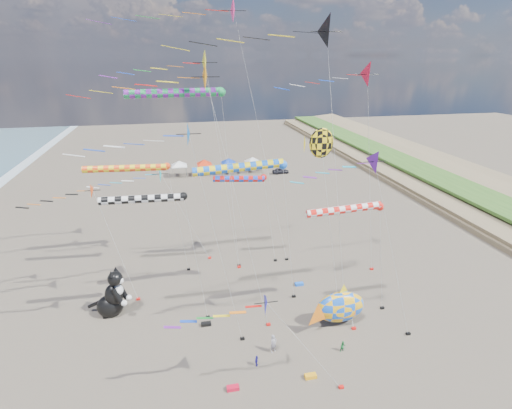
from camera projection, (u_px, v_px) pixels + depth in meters
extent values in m
cone|color=#FF9206|center=(217.00, 76.00, 27.89)|extent=(2.08, 2.22, 2.29)
cylinder|color=#B2B2B2|center=(246.00, 217.00, 32.06)|extent=(3.97, 0.02, 21.62)
cube|color=black|center=(268.00, 324.00, 36.19)|extent=(0.36, 0.24, 0.20)
cone|color=red|center=(379.00, 73.00, 37.85)|extent=(2.49, 2.66, 2.74)
cylinder|color=#B2B2B2|center=(375.00, 181.00, 41.74)|extent=(1.59, 0.02, 21.39)
cube|color=black|center=(372.00, 269.00, 45.61)|extent=(0.36, 0.24, 0.20)
cone|color=#070CBB|center=(293.00, 308.00, 25.98)|extent=(1.68, 1.80, 1.85)
cylinder|color=#B2B2B2|center=(318.00, 351.00, 27.69)|extent=(3.99, 0.02, 7.56)
cube|color=black|center=(341.00, 387.00, 29.35)|extent=(0.36, 0.24, 0.20)
cone|color=#0A57B4|center=(214.00, 131.00, 27.74)|extent=(1.74, 1.86, 1.92)
cylinder|color=#B2B2B2|center=(230.00, 247.00, 31.08)|extent=(1.79, 0.02, 18.04)
cube|color=black|center=(242.00, 339.00, 34.37)|extent=(0.36, 0.24, 0.20)
cone|color=#581493|center=(390.00, 162.00, 28.76)|extent=(1.82, 1.94, 2.00)
cylinder|color=#B2B2B2|center=(400.00, 257.00, 31.89)|extent=(3.76, 0.02, 15.79)
cube|color=black|center=(408.00, 334.00, 34.98)|extent=(0.36, 0.24, 0.20)
cone|color=yellow|center=(218.00, 62.00, 37.89)|extent=(2.39, 2.56, 2.64)
cylinder|color=#B2B2B2|center=(230.00, 175.00, 41.99)|extent=(1.70, 0.02, 22.42)
cube|color=black|center=(239.00, 267.00, 46.04)|extent=(0.36, 0.24, 0.20)
cone|color=black|center=(347.00, 31.00, 29.29)|extent=(2.56, 2.74, 2.82)
cylinder|color=#B2B2B2|center=(346.00, 189.00, 33.80)|extent=(1.93, 0.02, 24.67)
cube|color=black|center=(345.00, 310.00, 38.27)|extent=(0.36, 0.24, 0.20)
cone|color=#F8247A|center=(254.00, 10.00, 37.60)|extent=(2.51, 2.69, 2.77)
cylinder|color=#B2B2B2|center=(272.00, 150.00, 42.71)|extent=(3.95, 0.02, 27.00)
cube|color=black|center=(287.00, 259.00, 47.78)|extent=(0.36, 0.24, 0.20)
cone|color=#E64C18|center=(91.00, 194.00, 35.44)|extent=(1.46, 1.56, 1.61)
cylinder|color=#B2B2B2|center=(116.00, 250.00, 37.72)|extent=(2.92, 0.02, 11.44)
cube|color=black|center=(138.00, 299.00, 39.97)|extent=(0.36, 0.24, 0.20)
cone|color=#17DDE3|center=(178.00, 175.00, 43.84)|extent=(1.98, 2.11, 2.18)
cylinder|color=#B2B2B2|center=(195.00, 219.00, 45.99)|extent=(3.03, 0.02, 10.66)
cube|color=black|center=(210.00, 258.00, 48.11)|extent=(0.36, 0.24, 0.20)
cylinder|color=red|center=(239.00, 179.00, 43.05)|extent=(5.53, 0.68, 0.68)
sphere|color=red|center=(264.00, 177.00, 43.58)|extent=(0.71, 0.71, 0.71)
cylinder|color=#B2B2B2|center=(270.00, 221.00, 45.56)|extent=(1.52, 0.02, 10.50)
cube|color=black|center=(275.00, 260.00, 47.51)|extent=(0.36, 0.24, 0.20)
cylinder|color=#1A9048|center=(173.00, 93.00, 38.39)|extent=(9.22, 0.86, 0.86)
sphere|color=#1A9048|center=(221.00, 92.00, 39.28)|extent=(0.90, 0.90, 0.90)
cylinder|color=#B2B2B2|center=(231.00, 186.00, 42.86)|extent=(1.52, 0.02, 19.60)
cube|color=black|center=(239.00, 265.00, 46.40)|extent=(0.36, 0.24, 0.20)
cylinder|color=red|center=(344.00, 209.00, 33.91)|extent=(6.63, 0.69, 0.69)
sphere|color=red|center=(380.00, 207.00, 34.55)|extent=(0.72, 0.72, 0.72)
cylinder|color=#B2B2B2|center=(381.00, 260.00, 36.57)|extent=(1.52, 0.02, 10.71)
cube|color=black|center=(382.00, 308.00, 38.56)|extent=(0.36, 0.24, 0.20)
cylinder|color=#FF4315|center=(125.00, 168.00, 40.17)|extent=(8.26, 0.70, 0.70)
sphere|color=#FF4315|center=(167.00, 166.00, 40.96)|extent=(0.74, 0.74, 0.74)
cylinder|color=#B2B2B2|center=(178.00, 221.00, 43.27)|extent=(1.52, 0.02, 12.33)
cube|color=black|center=(189.00, 269.00, 45.54)|extent=(0.36, 0.24, 0.20)
cylinder|color=black|center=(142.00, 199.00, 32.04)|extent=(6.61, 0.65, 0.65)
sphere|color=black|center=(183.00, 196.00, 32.68)|extent=(0.69, 0.69, 0.69)
cylinder|color=#B2B2B2|center=(196.00, 261.00, 34.96)|extent=(1.52, 0.02, 12.18)
cube|color=black|center=(208.00, 317.00, 37.20)|extent=(0.36, 0.24, 0.20)
cylinder|color=blue|center=(238.00, 167.00, 34.53)|extent=(7.96, 0.78, 0.78)
sphere|color=blue|center=(283.00, 165.00, 35.30)|extent=(0.82, 0.82, 0.82)
cylinder|color=#B2B2B2|center=(289.00, 235.00, 37.88)|extent=(1.52, 0.02, 13.91)
cube|color=black|center=(294.00, 296.00, 40.42)|extent=(0.36, 0.24, 0.20)
ellipsoid|color=yellow|center=(321.00, 143.00, 34.38)|extent=(2.20, 0.40, 2.64)
cone|color=yellow|center=(305.00, 144.00, 34.09)|extent=(0.12, 1.80, 1.80)
cylinder|color=#B2B2B2|center=(331.00, 231.00, 36.44)|extent=(2.03, 2.03, 15.91)
cube|color=black|center=(339.00, 308.00, 38.47)|extent=(0.36, 0.24, 0.20)
ellipsoid|color=blue|center=(340.00, 307.00, 35.78)|extent=(4.83, 3.14, 3.00)
cone|color=orange|center=(313.00, 310.00, 35.28)|extent=(2.12, 0.82, 2.20)
cone|color=yellow|center=(344.00, 292.00, 35.30)|extent=(1.55, 0.61, 1.60)
cylinder|color=#B2B2B2|center=(353.00, 320.00, 35.95)|extent=(0.24, 1.04, 1.35)
cube|color=red|center=(354.00, 328.00, 35.67)|extent=(0.36, 0.24, 0.20)
imported|color=gray|center=(273.00, 344.00, 32.71)|extent=(0.71, 0.61, 1.64)
imported|color=#1A7635|center=(343.00, 346.00, 32.87)|extent=(0.55, 0.46, 0.99)
imported|color=#231D99|center=(257.00, 361.00, 31.36)|extent=(0.51, 0.59, 0.95)
cube|color=blue|center=(299.00, 284.00, 42.49)|extent=(0.90, 0.44, 0.30)
cube|color=red|center=(233.00, 388.00, 29.20)|extent=(0.90, 0.44, 0.30)
cube|color=black|center=(206.00, 324.00, 36.16)|extent=(0.90, 0.44, 0.30)
cube|color=orange|center=(311.00, 376.00, 30.28)|extent=(0.90, 0.44, 0.30)
cube|color=white|center=(179.00, 166.00, 79.86)|extent=(3.00, 3.00, 0.15)
pyramid|color=white|center=(179.00, 161.00, 79.50)|extent=(4.20, 4.20, 1.00)
cylinder|color=#999999|center=(173.00, 174.00, 78.82)|extent=(0.08, 0.08, 2.20)
cylinder|color=#999999|center=(187.00, 173.00, 79.33)|extent=(0.08, 0.08, 2.20)
cylinder|color=#999999|center=(173.00, 170.00, 81.21)|extent=(0.08, 0.08, 2.20)
cylinder|color=#999999|center=(186.00, 169.00, 81.71)|extent=(0.08, 0.08, 2.20)
cube|color=red|center=(204.00, 165.00, 80.83)|extent=(3.00, 3.00, 0.15)
pyramid|color=red|center=(204.00, 160.00, 80.46)|extent=(4.20, 4.20, 1.00)
cylinder|color=#999999|center=(199.00, 172.00, 79.79)|extent=(0.08, 0.08, 2.20)
cylinder|color=#999999|center=(212.00, 171.00, 80.29)|extent=(0.08, 0.08, 2.20)
cylinder|color=#999999|center=(198.00, 169.00, 82.17)|extent=(0.08, 0.08, 2.20)
cylinder|color=#999999|center=(210.00, 168.00, 82.67)|extent=(0.08, 0.08, 2.20)
cube|color=#1239B9|center=(229.00, 163.00, 81.79)|extent=(3.00, 3.00, 0.15)
pyramid|color=#1239B9|center=(229.00, 158.00, 81.42)|extent=(4.20, 4.20, 1.00)
cylinder|color=#999999|center=(223.00, 171.00, 80.75)|extent=(0.08, 0.08, 2.20)
cylinder|color=#999999|center=(236.00, 170.00, 81.25)|extent=(0.08, 0.08, 2.20)
cylinder|color=#999999|center=(222.00, 167.00, 83.13)|extent=(0.08, 0.08, 2.20)
cylinder|color=#999999|center=(234.00, 167.00, 83.63)|extent=(0.08, 0.08, 2.20)
cube|color=silver|center=(253.00, 162.00, 82.75)|extent=(3.00, 3.00, 0.15)
pyramid|color=silver|center=(253.00, 157.00, 82.38)|extent=(4.20, 4.20, 1.00)
cylinder|color=#999999|center=(248.00, 169.00, 81.71)|extent=(0.08, 0.08, 2.20)
cylinder|color=#999999|center=(260.00, 169.00, 82.21)|extent=(0.08, 0.08, 2.20)
cylinder|color=#999999|center=(245.00, 166.00, 84.09)|extent=(0.08, 0.08, 2.20)
cylinder|color=#999999|center=(257.00, 165.00, 84.60)|extent=(0.08, 0.08, 2.20)
imported|color=#26262D|center=(281.00, 171.00, 82.56)|extent=(3.52, 1.59, 1.17)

